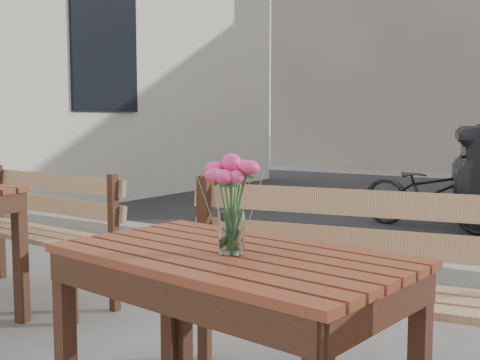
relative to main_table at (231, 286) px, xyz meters
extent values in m
cube|color=black|center=(-4.98, 4.33, 1.59)|extent=(0.06, 1.20, 1.80)
cube|color=gray|center=(0.00, 2.83, -0.55)|extent=(30.00, 0.25, 0.12)
cube|color=slate|center=(-3.00, 13.83, 3.39)|extent=(8.00, 3.00, 8.00)
cube|color=brown|center=(0.00, 0.00, 0.11)|extent=(1.27, 0.84, 0.03)
cube|color=black|center=(-0.58, -0.22, -0.26)|extent=(0.07, 0.07, 0.70)
cube|color=black|center=(-0.50, 0.37, -0.26)|extent=(0.07, 0.07, 0.70)
cube|color=#986D4E|center=(0.11, 0.59, -0.14)|extent=(1.55, 0.64, 0.03)
cube|color=#986D4E|center=(0.07, 0.81, 0.12)|extent=(1.48, 0.27, 0.41)
cube|color=black|center=(-0.54, 0.31, -0.37)|extent=(0.06, 0.06, 0.49)
cube|color=black|center=(-0.60, 0.64, -0.16)|extent=(0.06, 0.06, 0.91)
cylinder|color=white|center=(0.02, -0.03, 0.19)|extent=(0.08, 0.08, 0.14)
cylinder|color=#316630|center=(0.02, -0.03, 0.26)|extent=(0.05, 0.05, 0.28)
cube|color=black|center=(-1.82, 0.52, -0.23)|extent=(0.07, 0.07, 0.77)
cube|color=#986D4E|center=(-2.17, 0.85, -0.17)|extent=(1.42, 0.49, 0.03)
cube|color=#986D4E|center=(-2.15, 1.06, 0.07)|extent=(1.40, 0.14, 0.38)
cube|color=black|center=(-1.54, 0.64, -0.38)|extent=(0.05, 0.05, 0.46)
cube|color=black|center=(-1.52, 0.96, -0.19)|extent=(0.05, 0.05, 0.85)
imported|color=black|center=(-0.67, 4.86, -0.20)|extent=(1.64, 0.76, 0.83)
camera|label=1|loc=(1.11, -1.66, 0.56)|focal=45.00mm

